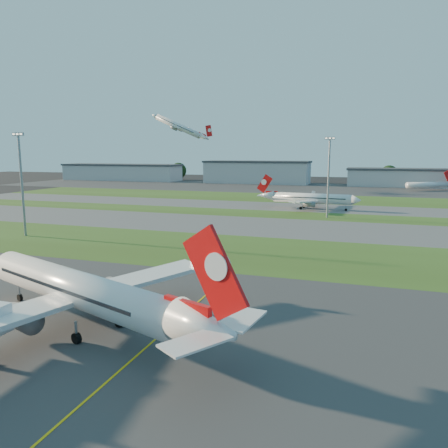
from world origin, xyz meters
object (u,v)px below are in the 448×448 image
at_px(light_mast_west, 21,178).
at_px(light_mast_centre, 329,172).
at_px(airliner_parked, 79,291).
at_px(mini_jet_near, 428,185).
at_px(airliner_taxiing, 311,199).

bearing_deg(light_mast_west, light_mast_centre, 38.66).
relative_size(airliner_parked, light_mast_west, 1.57).
height_order(airliner_parked, light_mast_west, light_mast_west).
bearing_deg(light_mast_west, mini_jet_near, 57.27).
distance_m(mini_jet_near, light_mast_centre, 128.87).
relative_size(airliner_taxiing, light_mast_centre, 1.40).
relative_size(airliner_parked, airliner_taxiing, 1.12).
relative_size(airliner_taxiing, light_mast_west, 1.40).
distance_m(airliner_parked, airliner_taxiing, 122.16).
bearing_deg(airliner_parked, light_mast_west, 158.14).
height_order(airliner_parked, light_mast_centre, light_mast_centre).
height_order(mini_jet_near, light_mast_centre, light_mast_centre).
height_order(airliner_parked, airliner_taxiing, airliner_parked).
bearing_deg(airliner_parked, mini_jet_near, 94.44).
height_order(mini_jet_near, light_mast_west, light_mast_west).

